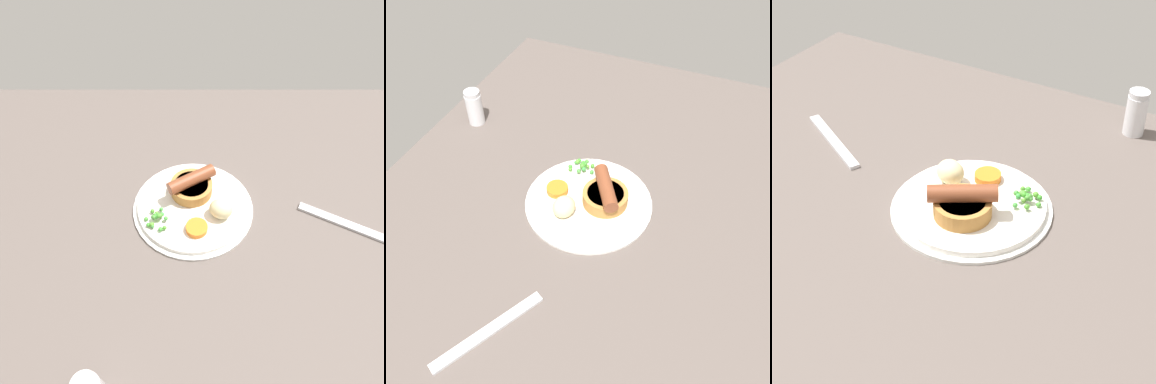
{
  "view_description": "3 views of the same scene",
  "coord_description": "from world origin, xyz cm",
  "views": [
    {
      "loc": [
        2.63,
        40.13,
        56.65
      ],
      "look_at": [
        2.62,
        -1.04,
        6.71
      ],
      "focal_mm": 32.0,
      "sensor_mm": 36.0,
      "label": 1
    },
    {
      "loc": [
        -46.8,
        -18.66,
        61.54
      ],
      "look_at": [
        0.89,
        1.45,
        6.91
      ],
      "focal_mm": 40.0,
      "sensor_mm": 36.0,
      "label": 2
    },
    {
      "loc": [
        37.99,
        -62.6,
        60.48
      ],
      "look_at": [
        1.84,
        -1.16,
        6.75
      ],
      "focal_mm": 60.0,
      "sensor_mm": 36.0,
      "label": 3
    }
  ],
  "objects": [
    {
      "name": "carrot_slice_0",
      "position": [
        1.78,
        5.94,
        4.97
      ],
      "size": [
        5.49,
        5.49,
        1.14
      ],
      "primitive_type": "cylinder",
      "rotation": [
        0.0,
        0.0,
        0.55
      ],
      "color": "orange",
      "rests_on": "dinner_plate"
    },
    {
      "name": "potato_chunk_0",
      "position": [
        -2.69,
        2.6,
        6.25
      ],
      "size": [
        5.26,
        4.85,
        3.69
      ],
      "primitive_type": "ellipsoid",
      "rotation": [
        0.0,
        0.0,
        5.99
      ],
      "color": "beige",
      "rests_on": "dinner_plate"
    },
    {
      "name": "dinner_plate",
      "position": [
        2.41,
        0.01,
        3.57
      ],
      "size": [
        23.24,
        23.24,
        1.4
      ],
      "color": "silver",
      "rests_on": "dining_table"
    },
    {
      "name": "fork",
      "position": [
        -26.3,
        3.94,
        3.3
      ],
      "size": [
        16.59,
        9.98,
        0.6
      ],
      "primitive_type": "cube",
      "rotation": [
        0.0,
        0.0,
        -0.5
      ],
      "color": "silver",
      "rests_on": "dining_table"
    },
    {
      "name": "pea_pile",
      "position": [
        9.03,
        4.04,
        5.37
      ],
      "size": [
        4.47,
        5.23,
        1.89
      ],
      "color": "#4E862C",
      "rests_on": "dinner_plate"
    },
    {
      "name": "dining_table",
      "position": [
        0.0,
        0.0,
        1.5
      ],
      "size": [
        110.0,
        80.0,
        3.0
      ],
      "primitive_type": "cube",
      "color": "#564C47",
      "rests_on": "ground"
    },
    {
      "name": "sausage_pudding",
      "position": [
        2.73,
        -3.05,
        6.3
      ],
      "size": [
        9.52,
        8.16,
        4.92
      ],
      "rotation": [
        0.0,
        0.0,
        3.69
      ],
      "color": "#AD7538",
      "rests_on": "dinner_plate"
    },
    {
      "name": "salt_shaker",
      "position": [
        15.54,
        32.04,
        6.91
      ],
      "size": [
        3.54,
        3.54,
        7.9
      ],
      "color": "silver",
      "rests_on": "dining_table"
    }
  ]
}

